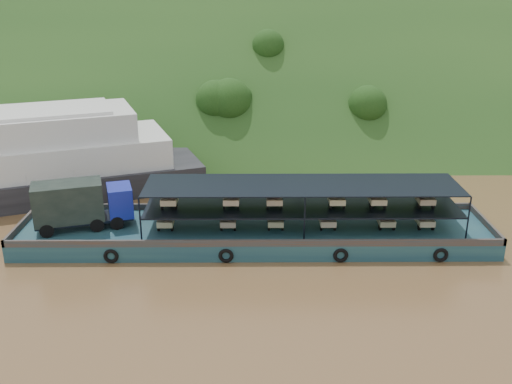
{
  "coord_description": "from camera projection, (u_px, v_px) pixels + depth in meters",
  "views": [
    {
      "loc": [
        -2.29,
        -38.19,
        18.57
      ],
      "look_at": [
        -2.0,
        3.0,
        3.2
      ],
      "focal_mm": 40.0,
      "sensor_mm": 36.0,
      "label": 1
    }
  ],
  "objects": [
    {
      "name": "cargo_barge",
      "position": [
        237.0,
        227.0,
        42.72
      ],
      "size": [
        35.0,
        7.18,
        4.78
      ],
      "color": "#143347",
      "rests_on": "ground"
    },
    {
      "name": "hillside",
      "position": [
        269.0,
        128.0,
        76.02
      ],
      "size": [
        140.0,
        39.6,
        39.6
      ],
      "primitive_type": "cube",
      "rotation": [
        0.79,
        0.0,
        0.0
      ],
      "color": "#183B15",
      "rests_on": "ground"
    },
    {
      "name": "ground",
      "position": [
        283.0,
        246.0,
        42.29
      ],
      "size": [
        160.0,
        160.0,
        0.0
      ],
      "primitive_type": "plane",
      "color": "brown",
      "rests_on": "ground"
    }
  ]
}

